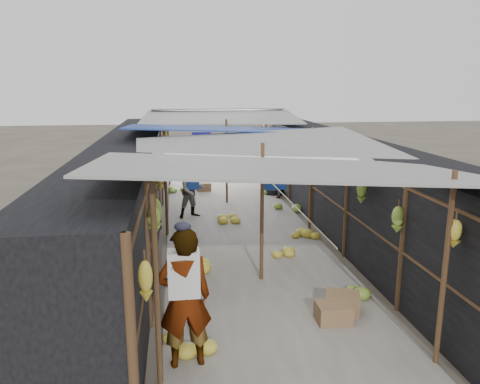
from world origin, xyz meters
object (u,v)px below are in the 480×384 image
crate_near (333,313)px  shopper_blue (192,190)px  black_basin (274,191)px  vendor_elderly (185,298)px  vendor_seated (278,184)px

crate_near → shopper_blue: (-1.94, 6.27, 0.62)m
crate_near → black_basin: 8.81m
vendor_elderly → vendor_seated: size_ratio=1.95×
black_basin → shopper_blue: 3.83m
shopper_blue → vendor_seated: size_ratio=1.60×
crate_near → black_basin: size_ratio=0.79×
black_basin → vendor_elderly: (-3.17, -9.58, 0.85)m
shopper_blue → vendor_seated: (2.83, 1.85, -0.29)m
vendor_elderly → vendor_seated: (3.17, 8.94, -0.46)m
shopper_blue → vendor_seated: shopper_blue is taller
vendor_elderly → shopper_blue: (0.35, 7.09, -0.17)m
crate_near → shopper_blue: size_ratio=0.34×
black_basin → vendor_elderly: size_ratio=0.35×
vendor_elderly → shopper_blue: 7.10m
vendor_elderly → crate_near: bearing=-167.5°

